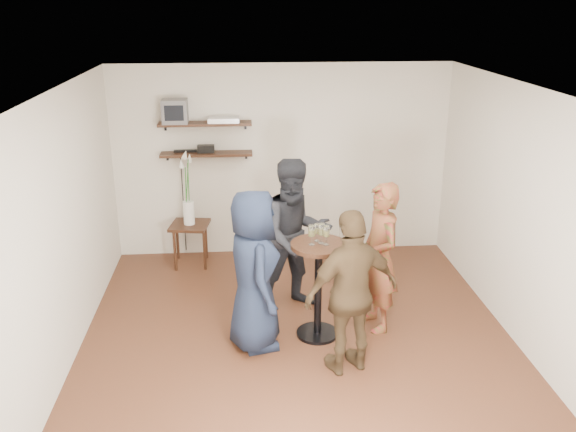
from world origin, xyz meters
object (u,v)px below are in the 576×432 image
object	(u,v)px
side_table	(190,231)
person_plaid	(380,258)
radio	(206,149)
person_dark	(296,236)
person_brown	(352,293)
crt_monitor	(175,111)
dvd_deck	(224,120)
drinks_table	(318,277)
person_navy	(254,271)

from	to	relation	value
side_table	person_plaid	xyz separation A→B (m)	(2.13, -1.82, 0.33)
radio	person_dark	bearing A→B (deg)	-56.35
person_plaid	person_brown	size ratio (longest dim) A/B	1.00
crt_monitor	dvd_deck	distance (m)	0.62
person_plaid	person_dark	xyz separation A→B (m)	(-0.84, 0.52, 0.07)
person_dark	person_brown	bearing A→B (deg)	-87.72
person_dark	person_brown	size ratio (longest dim) A/B	1.09
crt_monitor	person_plaid	xyz separation A→B (m)	(2.25, -2.08, -1.21)
side_table	drinks_table	world-z (taller)	drinks_table
radio	person_navy	world-z (taller)	person_navy
drinks_table	radio	bearing A→B (deg)	118.75
dvd_deck	side_table	xyz separation A→B (m)	(-0.49, -0.26, -1.42)
side_table	person_dark	xyz separation A→B (m)	(1.28, -1.30, 0.40)
crt_monitor	side_table	distance (m)	1.56
crt_monitor	drinks_table	bearing A→B (deg)	-54.41
crt_monitor	dvd_deck	world-z (taller)	crt_monitor
person_dark	person_navy	world-z (taller)	person_dark
drinks_table	person_dark	size ratio (longest dim) A/B	0.60
radio	person_plaid	distance (m)	2.89
person_plaid	person_dark	bearing A→B (deg)	-133.25
dvd_deck	person_plaid	distance (m)	2.86
person_plaid	person_dark	size ratio (longest dim) A/B	0.92
crt_monitor	dvd_deck	size ratio (longest dim) A/B	0.80
side_table	drinks_table	size ratio (longest dim) A/B	0.55
dvd_deck	person_brown	world-z (taller)	dvd_deck
person_brown	person_dark	bearing A→B (deg)	-92.28
crt_monitor	radio	bearing A→B (deg)	0.00
person_dark	person_plaid	bearing A→B (deg)	-46.75
dvd_deck	radio	distance (m)	0.45
crt_monitor	person_plaid	world-z (taller)	crt_monitor
radio	person_navy	distance (m)	2.51
drinks_table	person_brown	world-z (taller)	person_brown
side_table	person_plaid	world-z (taller)	person_plaid
side_table	person_plaid	distance (m)	2.82
person_navy	crt_monitor	bearing A→B (deg)	10.10
drinks_table	person_navy	distance (m)	0.70
dvd_deck	person_plaid	world-z (taller)	dvd_deck
radio	side_table	bearing A→B (deg)	-133.18
person_plaid	person_brown	bearing A→B (deg)	-40.97
side_table	person_plaid	size ratio (longest dim) A/B	0.35
crt_monitor	person_navy	size ratio (longest dim) A/B	0.19
person_dark	side_table	bearing A→B (deg)	119.61
person_navy	person_brown	bearing A→B (deg)	-130.82
side_table	person_brown	world-z (taller)	person_brown
person_dark	drinks_table	bearing A→B (deg)	-90.00
crt_monitor	dvd_deck	bearing A→B (deg)	0.00
drinks_table	person_plaid	distance (m)	0.69
crt_monitor	person_navy	xyz separation A→B (m)	(0.92, -2.35, -1.18)
crt_monitor	dvd_deck	xyz separation A→B (m)	(0.61, 0.00, -0.12)
crt_monitor	radio	world-z (taller)	crt_monitor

